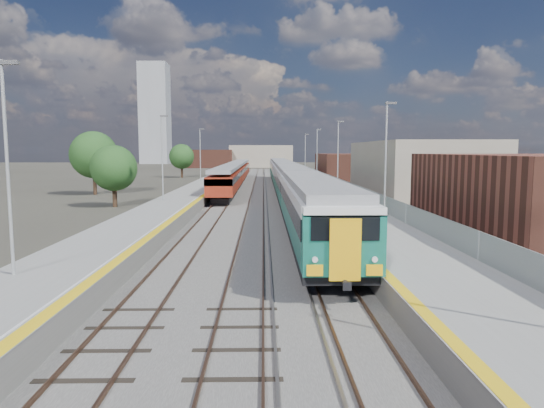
{
  "coord_description": "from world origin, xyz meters",
  "views": [
    {
      "loc": [
        -1.27,
        -9.09,
        5.44
      ],
      "look_at": [
        -0.74,
        20.08,
        2.2
      ],
      "focal_mm": 32.0,
      "sensor_mm": 36.0,
      "label": 1
    }
  ],
  "objects": [
    {
      "name": "tree_c",
      "position": [
        -17.52,
        87.93,
        4.2
      ],
      "size": [
        4.92,
        4.92,
        6.67
      ],
      "color": "#382619",
      "rests_on": "ground"
    },
    {
      "name": "platform_left",
      "position": [
        -9.05,
        52.49,
        0.52
      ],
      "size": [
        4.3,
        155.0,
        8.52
      ],
      "color": "slate",
      "rests_on": "ground"
    },
    {
      "name": "tracks",
      "position": [
        -1.65,
        54.18,
        0.11
      ],
      "size": [
        8.96,
        160.0,
        0.17
      ],
      "color": "#4C3323",
      "rests_on": "ground"
    },
    {
      "name": "tree_a",
      "position": [
        -15.56,
        37.51,
        3.73
      ],
      "size": [
        4.38,
        4.38,
        5.94
      ],
      "color": "#382619",
      "rests_on": "ground"
    },
    {
      "name": "red_train",
      "position": [
        -5.5,
        63.9,
        2.02
      ],
      "size": [
        2.71,
        55.06,
        3.42
      ],
      "color": "black",
      "rests_on": "ground"
    },
    {
      "name": "ballast_bed",
      "position": [
        -2.25,
        52.5,
        0.03
      ],
      "size": [
        10.5,
        155.0,
        0.06
      ],
      "primitive_type": "cube",
      "color": "#565451",
      "rests_on": "ground"
    },
    {
      "name": "ground",
      "position": [
        0.0,
        50.0,
        0.0
      ],
      "size": [
        320.0,
        320.0,
        0.0
      ],
      "primitive_type": "plane",
      "color": "#47443A",
      "rests_on": "ground"
    },
    {
      "name": "green_train",
      "position": [
        1.5,
        47.88,
        2.28
      ],
      "size": [
        2.94,
        81.7,
        3.23
      ],
      "color": "black",
      "rests_on": "ground"
    },
    {
      "name": "tree_b",
      "position": [
        -21.95,
        50.59,
        4.88
      ],
      "size": [
        5.72,
        5.72,
        7.75
      ],
      "color": "#382619",
      "rests_on": "ground"
    },
    {
      "name": "buildings",
      "position": [
        -18.12,
        138.6,
        10.7
      ],
      "size": [
        72.0,
        185.5,
        40.0
      ],
      "color": "brown",
      "rests_on": "ground"
    },
    {
      "name": "tree_d",
      "position": [
        20.63,
        63.96,
        4.42
      ],
      "size": [
        5.19,
        5.19,
        7.03
      ],
      "color": "#382619",
      "rests_on": "ground"
    },
    {
      "name": "platform_right",
      "position": [
        5.28,
        52.49,
        0.54
      ],
      "size": [
        4.7,
        155.0,
        8.52
      ],
      "color": "slate",
      "rests_on": "ground"
    }
  ]
}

